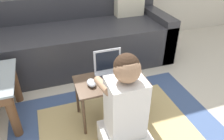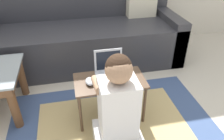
{
  "view_description": "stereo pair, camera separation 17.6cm",
  "coord_description": "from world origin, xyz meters",
  "px_view_note": "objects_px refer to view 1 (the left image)",
  "views": [
    {
      "loc": [
        -0.51,
        -1.24,
        1.39
      ],
      "look_at": [
        -0.03,
        0.17,
        0.45
      ],
      "focal_mm": 35.0,
      "sensor_mm": 36.0,
      "label": 1
    },
    {
      "loc": [
        -0.34,
        -1.28,
        1.39
      ],
      "look_at": [
        -0.03,
        0.17,
        0.45
      ],
      "focal_mm": 35.0,
      "sensor_mm": 36.0,
      "label": 2
    }
  ],
  "objects_px": {
    "couch": "(76,40)",
    "computer_mouse": "(91,83)",
    "laptop": "(110,74)",
    "person_seated": "(125,114)",
    "laptop_desk": "(111,85)"
  },
  "relations": [
    {
      "from": "computer_mouse",
      "to": "person_seated",
      "type": "distance_m",
      "value": 0.38
    },
    {
      "from": "laptop_desk",
      "to": "person_seated",
      "type": "height_order",
      "value": "person_seated"
    },
    {
      "from": "couch",
      "to": "person_seated",
      "type": "xyz_separation_m",
      "value": [
        0.06,
        -1.43,
        0.06
      ]
    },
    {
      "from": "couch",
      "to": "person_seated",
      "type": "bearing_deg",
      "value": -87.51
    },
    {
      "from": "laptop",
      "to": "laptop_desk",
      "type": "bearing_deg",
      "value": -107.25
    },
    {
      "from": "laptop_desk",
      "to": "person_seated",
      "type": "relative_size",
      "value": 0.71
    },
    {
      "from": "laptop_desk",
      "to": "computer_mouse",
      "type": "xyz_separation_m",
      "value": [
        -0.16,
        -0.02,
        0.07
      ]
    },
    {
      "from": "laptop",
      "to": "person_seated",
      "type": "distance_m",
      "value": 0.4
    },
    {
      "from": "couch",
      "to": "computer_mouse",
      "type": "distance_m",
      "value": 1.09
    },
    {
      "from": "couch",
      "to": "person_seated",
      "type": "height_order",
      "value": "couch"
    },
    {
      "from": "laptop_desk",
      "to": "computer_mouse",
      "type": "distance_m",
      "value": 0.18
    },
    {
      "from": "laptop_desk",
      "to": "laptop",
      "type": "xyz_separation_m",
      "value": [
        0.01,
        0.03,
        0.09
      ]
    },
    {
      "from": "laptop_desk",
      "to": "laptop",
      "type": "bearing_deg",
      "value": 72.75
    },
    {
      "from": "couch",
      "to": "laptop",
      "type": "relative_size",
      "value": 9.86
    },
    {
      "from": "laptop_desk",
      "to": "laptop",
      "type": "height_order",
      "value": "laptop"
    }
  ]
}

